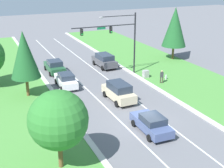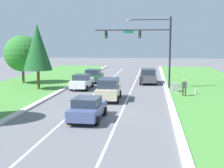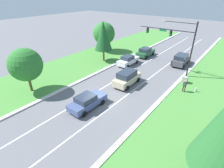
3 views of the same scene
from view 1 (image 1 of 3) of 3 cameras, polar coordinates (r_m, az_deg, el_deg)
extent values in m
plane|color=slate|center=(28.16, 6.19, -7.39)|extent=(160.00, 160.00, 0.00)
cube|color=beige|center=(31.12, 15.29, -5.11)|extent=(0.50, 90.00, 0.15)
cube|color=beige|center=(26.03, -4.81, -9.59)|extent=(0.50, 90.00, 0.15)
cube|color=#4C8E3D|center=(25.11, -16.42, -11.71)|extent=(10.00, 90.00, 0.08)
cube|color=white|center=(27.38, 2.89, -8.13)|extent=(0.14, 81.00, 0.01)
cube|color=white|center=(29.03, 9.29, -6.67)|extent=(0.14, 81.00, 0.01)
cylinder|color=black|center=(40.78, 4.16, 7.33)|extent=(0.20, 0.20, 8.02)
cylinder|color=black|center=(38.51, -1.38, 10.52)|extent=(8.42, 0.12, 0.12)
cube|color=#147042|center=(38.39, -1.97, 10.15)|extent=(1.10, 0.04, 0.28)
cylinder|color=black|center=(39.10, 1.23, 12.32)|extent=(4.63, 0.09, 0.09)
ellipsoid|color=gray|center=(38.19, -1.99, 12.06)|extent=(0.56, 0.28, 0.20)
cube|color=black|center=(38.92, -0.21, 9.88)|extent=(0.28, 0.32, 0.80)
sphere|color=#2D2D2D|center=(38.73, -0.11, 10.17)|extent=(0.16, 0.16, 0.16)
sphere|color=#2D2D2D|center=(38.77, -0.11, 9.84)|extent=(0.16, 0.16, 0.16)
sphere|color=#23D647|center=(38.81, -0.11, 9.50)|extent=(0.16, 0.16, 0.16)
cube|color=black|center=(37.58, -5.58, 9.42)|extent=(0.28, 0.32, 0.80)
sphere|color=#2D2D2D|center=(37.38, -5.50, 9.73)|extent=(0.16, 0.16, 0.16)
sphere|color=#2D2D2D|center=(37.42, -5.49, 9.38)|extent=(0.16, 0.16, 0.16)
sphere|color=#23D647|center=(37.46, -5.48, 9.03)|extent=(0.16, 0.16, 0.16)
cube|color=beige|center=(32.77, 1.21, -1.74)|extent=(2.01, 4.75, 0.87)
cube|color=#283342|center=(32.37, 1.31, -0.47)|extent=(1.77, 2.87, 0.77)
cylinder|color=black|center=(34.52, 1.48, -1.37)|extent=(0.26, 0.68, 0.67)
cylinder|color=black|center=(33.78, -1.31, -1.86)|extent=(0.26, 0.68, 0.67)
cylinder|color=black|center=(32.15, 3.84, -3.07)|extent=(0.26, 0.68, 0.67)
cylinder|color=black|center=(31.35, 0.89, -3.64)|extent=(0.26, 0.68, 0.67)
cube|color=#235633|center=(42.70, -10.46, 3.00)|extent=(1.96, 4.68, 0.74)
cube|color=#283342|center=(42.25, -10.43, 3.81)|extent=(1.75, 2.11, 0.66)
cylinder|color=black|center=(44.37, -9.69, 3.19)|extent=(0.24, 0.61, 0.61)
cylinder|color=black|center=(43.98, -12.08, 2.88)|extent=(0.24, 0.61, 0.61)
cylinder|color=black|center=(41.68, -8.69, 2.15)|extent=(0.24, 0.61, 0.61)
cylinder|color=black|center=(41.27, -11.22, 1.81)|extent=(0.24, 0.61, 0.61)
cube|color=#4C4C51|center=(44.44, -1.41, 4.11)|extent=(2.15, 4.86, 0.84)
cube|color=#283342|center=(44.14, -1.35, 5.03)|extent=(1.87, 2.94, 0.70)
cylinder|color=black|center=(46.24, -1.10, 4.20)|extent=(0.27, 0.67, 0.66)
cylinder|color=black|center=(45.49, -3.29, 3.90)|extent=(0.27, 0.67, 0.66)
cylinder|color=black|center=(43.68, 0.56, 3.25)|extent=(0.27, 0.67, 0.66)
cylinder|color=black|center=(42.89, -1.73, 2.93)|extent=(0.27, 0.67, 0.66)
cube|color=#475684|center=(26.79, 7.14, -7.37)|extent=(1.97, 4.58, 0.71)
cube|color=#283342|center=(26.29, 7.49, -6.38)|extent=(1.72, 2.08, 0.57)
cylinder|color=black|center=(28.44, 7.32, -6.47)|extent=(0.25, 0.61, 0.61)
cylinder|color=black|center=(27.66, 4.01, -7.15)|extent=(0.25, 0.61, 0.61)
cylinder|color=black|center=(26.33, 10.37, -8.94)|extent=(0.25, 0.61, 0.61)
cylinder|color=black|center=(25.48, 6.87, -9.78)|extent=(0.25, 0.61, 0.61)
cube|color=white|center=(37.09, -8.44, 0.55)|extent=(1.85, 4.67, 0.77)
cube|color=#283342|center=(36.61, -8.38, 1.42)|extent=(1.62, 2.12, 0.59)
cylinder|color=black|center=(38.73, -7.73, 0.83)|extent=(0.25, 0.63, 0.62)
cylinder|color=black|center=(38.36, -10.20, 0.50)|extent=(0.25, 0.63, 0.62)
cylinder|color=black|center=(36.12, -6.52, -0.55)|extent=(0.25, 0.63, 0.62)
cylinder|color=black|center=(35.72, -9.15, -0.92)|extent=(0.25, 0.63, 0.62)
cube|color=#9E9E99|center=(39.98, 6.18, 1.79)|extent=(0.70, 0.60, 1.00)
cylinder|color=#42382D|center=(38.22, 8.85, 0.67)|extent=(0.14, 0.14, 0.84)
cylinder|color=#42382D|center=(38.28, 9.23, 0.68)|extent=(0.14, 0.14, 0.84)
cube|color=#333338|center=(38.02, 9.10, 1.70)|extent=(0.43, 0.34, 0.60)
sphere|color=tan|center=(37.88, 9.14, 2.33)|extent=(0.22, 0.22, 0.22)
cylinder|color=#B7B7BC|center=(39.65, 9.83, 1.11)|extent=(0.20, 0.20, 0.55)
sphere|color=#B7B7BC|center=(39.55, 9.86, 1.57)|extent=(0.18, 0.18, 0.18)
cylinder|color=#B7B7BC|center=(39.58, 9.69, 1.13)|extent=(0.10, 0.09, 0.09)
cylinder|color=#B7B7BC|center=(39.71, 9.98, 1.17)|extent=(0.10, 0.09, 0.09)
cylinder|color=brown|center=(49.13, 11.08, 5.64)|extent=(0.32, 0.32, 2.11)
cone|color=#1E5628|center=(48.33, 11.39, 10.22)|extent=(3.66, 3.66, 5.85)
cylinder|color=brown|center=(22.18, -9.41, -12.51)|extent=(0.32, 0.32, 2.15)
sphere|color=#2D752D|center=(20.92, -9.81, -6.50)|extent=(4.05, 4.05, 4.05)
cylinder|color=brown|center=(34.94, -15.20, -0.50)|extent=(0.32, 0.32, 2.18)
cone|color=#1E5628|center=(33.90, -15.75, 5.21)|extent=(3.13, 3.13, 5.00)
camera|label=2|loc=(18.56, 60.10, -15.17)|focal=50.00mm
camera|label=3|loc=(26.32, 46.69, 10.89)|focal=28.00mm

